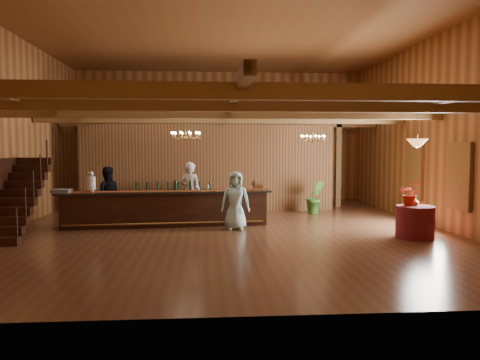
{
  "coord_description": "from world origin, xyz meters",
  "views": [
    {
      "loc": [
        -0.59,
        -13.16,
        2.29
      ],
      "look_at": [
        0.42,
        0.59,
        1.32
      ],
      "focal_mm": 35.0,
      "sensor_mm": 36.0,
      "label": 1
    }
  ],
  "objects": [
    {
      "name": "bartender",
      "position": [
        -1.06,
        1.19,
        0.92
      ],
      "size": [
        0.79,
        0.66,
        1.85
      ],
      "primitive_type": "imported",
      "rotation": [
        0.0,
        0.0,
        2.75
      ],
      "color": "silver",
      "rests_on": "floor"
    },
    {
      "name": "bar_bottle_0",
      "position": [
        -1.5,
        0.57,
        1.17
      ],
      "size": [
        0.07,
        0.07,
        0.3
      ],
      "primitive_type": "cylinder",
      "color": "black",
      "rests_on": "tasting_bar"
    },
    {
      "name": "round_table",
      "position": [
        4.67,
        -1.84,
        0.41
      ],
      "size": [
        0.94,
        0.94,
        0.82
      ],
      "primitive_type": "cylinder",
      "color": "maroon",
      "rests_on": "floor"
    },
    {
      "name": "staircase",
      "position": [
        -5.45,
        -0.74,
        1.0
      ],
      "size": [
        1.0,
        2.8,
        2.0
      ],
      "color": "black",
      "rests_on": "floor"
    },
    {
      "name": "chandelier_right",
      "position": [
        2.92,
        1.98,
        2.6
      ],
      "size": [
        0.8,
        0.8,
        0.75
      ],
      "color": "#AE873E",
      "rests_on": "beam_grid"
    },
    {
      "name": "glass_rack_tray",
      "position": [
        -4.61,
        0.17,
        1.07
      ],
      "size": [
        0.5,
        0.5,
        0.1
      ],
      "primitive_type": "cube",
      "color": "gray",
      "rests_on": "tasting_bar"
    },
    {
      "name": "ceiling",
      "position": [
        0.0,
        0.0,
        5.5
      ],
      "size": [
        14.0,
        14.0,
        0.0
      ],
      "primitive_type": "plane",
      "rotation": [
        3.14,
        0.0,
        0.0
      ],
      "color": "brown",
      "rests_on": "wall_back"
    },
    {
      "name": "wall_right",
      "position": [
        6.0,
        0.0,
        2.75
      ],
      "size": [
        0.1,
        14.0,
        5.5
      ],
      "primitive_type": "cube",
      "color": "#B07236",
      "rests_on": "floor"
    },
    {
      "name": "table_vase",
      "position": [
        4.72,
        -1.72,
        0.96
      ],
      "size": [
        0.18,
        0.18,
        0.29
      ],
      "primitive_type": "imported",
      "rotation": [
        0.0,
        0.0,
        -0.24
      ],
      "color": "#AE873E",
      "rests_on": "round_table"
    },
    {
      "name": "wall_front",
      "position": [
        0.0,
        -7.0,
        2.75
      ],
      "size": [
        12.0,
        0.1,
        5.5
      ],
      "primitive_type": "cube",
      "color": "#B07236",
      "rests_on": "floor"
    },
    {
      "name": "support_posts",
      "position": [
        0.0,
        -0.5,
        1.6
      ],
      "size": [
        9.2,
        10.2,
        3.2
      ],
      "color": "brown",
      "rests_on": "floor"
    },
    {
      "name": "raffle_drum",
      "position": [
        0.97,
        0.58,
        1.2
      ],
      "size": [
        0.34,
        0.24,
        0.3
      ],
      "color": "#9C5E2C",
      "rests_on": "tasting_bar"
    },
    {
      "name": "bar_bottle_1",
      "position": [
        -1.48,
        0.57,
        1.17
      ],
      "size": [
        0.07,
        0.07,
        0.3
      ],
      "primitive_type": "cylinder",
      "color": "black",
      "rests_on": "tasting_bar"
    },
    {
      "name": "beverage_dispenser",
      "position": [
        -3.84,
        0.33,
        1.31
      ],
      "size": [
        0.26,
        0.26,
        0.6
      ],
      "color": "silver",
      "rests_on": "tasting_bar"
    },
    {
      "name": "staff_second",
      "position": [
        -3.58,
        1.15,
        0.86
      ],
      "size": [
        0.96,
        0.82,
        1.71
      ],
      "primitive_type": "imported",
      "rotation": [
        0.0,
        0.0,
        3.37
      ],
      "color": "black",
      "rests_on": "floor"
    },
    {
      "name": "chandelier_left",
      "position": [
        -1.15,
        0.18,
        2.64
      ],
      "size": [
        0.8,
        0.8,
        0.71
      ],
      "color": "#AE873E",
      "rests_on": "beam_grid"
    },
    {
      "name": "floor",
      "position": [
        0.0,
        0.0,
        0.0
      ],
      "size": [
        14.0,
        14.0,
        0.0
      ],
      "primitive_type": "plane",
      "color": "brown",
      "rests_on": "ground"
    },
    {
      "name": "window_right_front",
      "position": [
        5.95,
        -1.6,
        1.55
      ],
      "size": [
        0.12,
        1.05,
        1.75
      ],
      "primitive_type": "cube",
      "color": "white",
      "rests_on": "wall_right"
    },
    {
      "name": "backroom_boxes",
      "position": [
        -0.29,
        5.5,
        0.53
      ],
      "size": [
        4.1,
        0.6,
        1.1
      ],
      "color": "black",
      "rests_on": "floor"
    },
    {
      "name": "floor_plant",
      "position": [
        3.18,
        2.67,
        0.58
      ],
      "size": [
        0.71,
        0.61,
        1.15
      ],
      "primitive_type": "imported",
      "rotation": [
        0.0,
        0.0,
        0.17
      ],
      "color": "#367223",
      "rests_on": "floor"
    },
    {
      "name": "tasting_bar",
      "position": [
        -1.74,
        0.43,
        0.52
      ],
      "size": [
        6.16,
        1.22,
        1.03
      ],
      "rotation": [
        0.0,
        0.0,
        0.07
      ],
      "color": "black",
      "rests_on": "floor"
    },
    {
      "name": "bar_bottle_2",
      "position": [
        -1.04,
        0.6,
        1.17
      ],
      "size": [
        0.07,
        0.07,
        0.3
      ],
      "primitive_type": "cylinder",
      "color": "black",
      "rests_on": "tasting_bar"
    },
    {
      "name": "wall_back",
      "position": [
        0.0,
        7.0,
        2.75
      ],
      "size": [
        12.0,
        0.1,
        5.5
      ],
      "primitive_type": "cube",
      "color": "#B07236",
      "rests_on": "floor"
    },
    {
      "name": "pendant_lamp",
      "position": [
        4.67,
        -1.84,
        2.4
      ],
      "size": [
        0.52,
        0.52,
        0.9
      ],
      "color": "#AE873E",
      "rests_on": "beam_grid"
    },
    {
      "name": "wall_left",
      "position": [
        -6.0,
        0.0,
        2.75
      ],
      "size": [
        0.1,
        14.0,
        5.5
      ],
      "primitive_type": "cube",
      "color": "#B07236",
      "rests_on": "floor"
    },
    {
      "name": "guest",
      "position": [
        0.23,
        -0.27,
        0.81
      ],
      "size": [
        0.82,
        0.55,
        1.63
      ],
      "primitive_type": "imported",
      "rotation": [
        0.0,
        0.0,
        -0.04
      ],
      "color": "#A8DCE2",
      "rests_on": "floor"
    },
    {
      "name": "partition_wall",
      "position": [
        -0.5,
        3.5,
        1.55
      ],
      "size": [
        9.0,
        0.18,
        3.1
      ],
      "primitive_type": "cube",
      "color": "brown",
      "rests_on": "floor"
    },
    {
      "name": "window_right_back",
      "position": [
        5.95,
        1.0,
        1.55
      ],
      "size": [
        0.12,
        1.05,
        1.75
      ],
      "primitive_type": "cube",
      "color": "white",
      "rests_on": "wall_right"
    },
    {
      "name": "beam_grid",
      "position": [
        0.0,
        0.51,
        3.24
      ],
      "size": [
        11.9,
        13.9,
        0.39
      ],
      "color": "brown",
      "rests_on": "wall_left"
    },
    {
      "name": "table_flowers",
      "position": [
        4.58,
        -1.73,
        1.11
      ],
      "size": [
        0.66,
        0.62,
        0.6
      ],
      "primitive_type": "imported",
      "rotation": [
        0.0,
        0.0,
        -0.33
      ],
      "color": "#BA1F09",
      "rests_on": "round_table"
    },
    {
      "name": "backbar_shelf",
      "position": [
        -1.71,
        3.06,
        0.41
      ],
      "size": [
        2.94,
        0.63,
        0.82
      ],
      "primitive_type": "cube",
      "rotation": [
        0.0,
        0.0,
        0.06
      ],
      "color": "black",
      "rests_on": "floor"
    }
  ]
}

